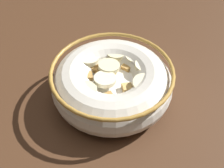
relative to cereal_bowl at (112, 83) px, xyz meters
The scene contains 2 objects.
ground_plane 4.29cm from the cereal_bowl, 13.82° to the left, with size 111.44×111.44×2.00cm, color #472B19.
cereal_bowl is the anchor object (origin of this frame).
Camera 1 is at (23.03, 20.47, 35.17)cm, focal length 46.16 mm.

